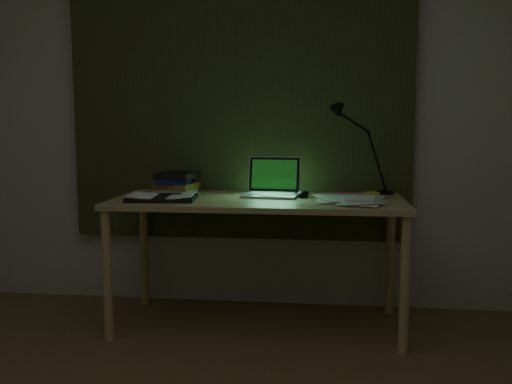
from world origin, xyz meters
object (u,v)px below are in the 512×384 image
book_stack (177,183)px  desk_lamp (387,152)px  loose_papers (351,199)px  laptop (270,177)px  desk (258,263)px  open_textbook (162,197)px

book_stack → desk_lamp: 1.30m
loose_papers → desk_lamp: 0.48m
laptop → loose_papers: bearing=-11.3°
laptop → desk_lamp: 0.74m
desk → desk_lamp: bearing=21.3°
book_stack → laptop: bearing=-7.4°
desk_lamp → book_stack: bearing=-169.0°
desk → laptop: laptop is taller
laptop → desk_lamp: (0.69, 0.21, 0.14)m
open_textbook → book_stack: (0.01, 0.29, 0.05)m
desk → loose_papers: size_ratio=4.49×
laptop → desk_lamp: desk_lamp is taller
book_stack → desk_lamp: desk_lamp is taller
open_textbook → book_stack: size_ratio=1.49×
book_stack → desk_lamp: size_ratio=0.49×
desk → book_stack: 0.71m
desk → desk_lamp: (0.76, 0.29, 0.64)m
desk → open_textbook: size_ratio=4.44×
desk_lamp → loose_papers: bearing=-118.2°
laptop → loose_papers: (0.47, -0.14, -0.11)m
desk → book_stack: bearing=162.6°
open_textbook → book_stack: bearing=82.6°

